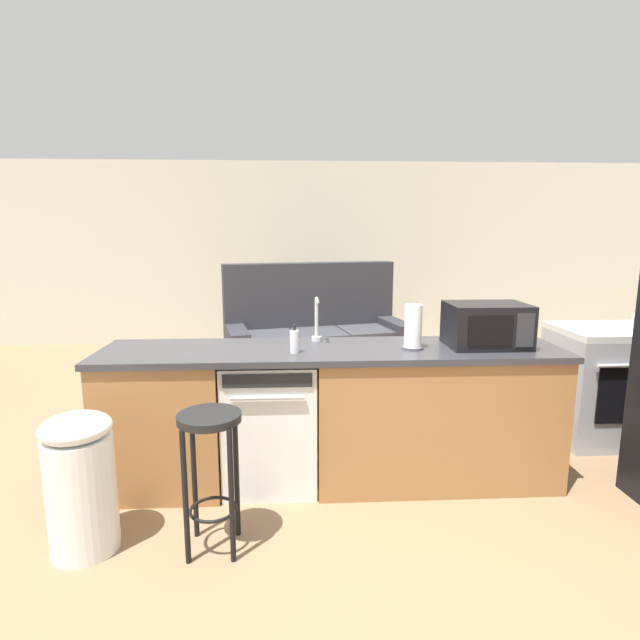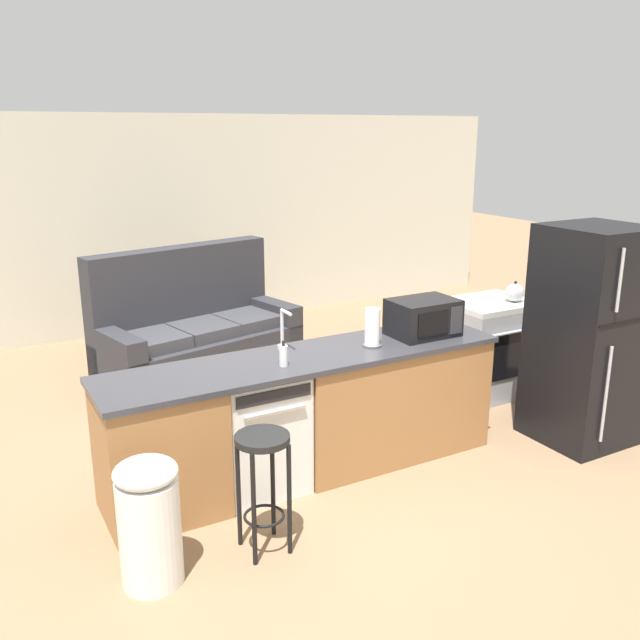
{
  "view_description": "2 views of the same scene",
  "coord_description": "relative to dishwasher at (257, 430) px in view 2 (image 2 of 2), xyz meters",
  "views": [
    {
      "loc": [
        -0.1,
        -3.09,
        1.64
      ],
      "look_at": [
        0.09,
        0.26,
        1.04
      ],
      "focal_mm": 28.0,
      "sensor_mm": 36.0,
      "label": 1
    },
    {
      "loc": [
        -1.95,
        -3.95,
        2.43
      ],
      "look_at": [
        0.43,
        0.33,
        1.04
      ],
      "focal_mm": 38.0,
      "sensor_mm": 36.0,
      "label": 2
    }
  ],
  "objects": [
    {
      "name": "paper_towel_roll",
      "position": [
        0.91,
        -0.04,
        0.62
      ],
      "size": [
        0.14,
        0.14,
        0.28
      ],
      "color": "#4C4C51",
      "rests_on": "kitchen_counter"
    },
    {
      "name": "trash_bin",
      "position": [
        -0.94,
        -0.68,
        -0.04
      ],
      "size": [
        0.35,
        0.35,
        0.74
      ],
      "color": "white",
      "rests_on": "ground_plane"
    },
    {
      "name": "refrigerator",
      "position": [
        2.6,
        -0.55,
        0.44
      ],
      "size": [
        0.72,
        0.73,
        1.73
      ],
      "color": "black",
      "rests_on": "ground_plane"
    },
    {
      "name": "sink_faucet",
      "position": [
        0.31,
        0.2,
        0.61
      ],
      "size": [
        0.07,
        0.18,
        0.3
      ],
      "color": "silver",
      "rests_on": "kitchen_counter"
    },
    {
      "name": "soap_bottle",
      "position": [
        0.16,
        -0.11,
        0.55
      ],
      "size": [
        0.06,
        0.06,
        0.18
      ],
      "color": "silver",
      "rests_on": "kitchen_counter"
    },
    {
      "name": "microwave",
      "position": [
        1.4,
        -0.0,
        0.62
      ],
      "size": [
        0.5,
        0.37,
        0.28
      ],
      "color": "black",
      "rests_on": "kitchen_counter"
    },
    {
      "name": "kettle",
      "position": [
        2.77,
        0.42,
        0.56
      ],
      "size": [
        0.21,
        0.17,
        0.19
      ],
      "color": "#B2B2B7",
      "rests_on": "stove_range"
    },
    {
      "name": "dishwasher",
      "position": [
        0.0,
        0.0,
        0.0
      ],
      "size": [
        0.58,
        0.61,
        0.84
      ],
      "color": "silver",
      "rests_on": "ground_plane"
    },
    {
      "name": "kitchen_counter",
      "position": [
        0.49,
        0.0,
        -0.0
      ],
      "size": [
        2.94,
        0.66,
        0.9
      ],
      "color": "#9E6B3D",
      "rests_on": "ground_plane"
    },
    {
      "name": "wall_back",
      "position": [
        0.55,
        4.2,
        0.88
      ],
      "size": [
        10.0,
        0.06,
        2.6
      ],
      "color": "beige",
      "rests_on": "ground_plane"
    },
    {
      "name": "couch",
      "position": [
        0.39,
        2.48,
        -0.03
      ],
      "size": [
        2.15,
        1.31,
        1.27
      ],
      "color": "#2D2D33",
      "rests_on": "ground_plane"
    },
    {
      "name": "bar_stool",
      "position": [
        -0.27,
        -0.7,
        0.11
      ],
      "size": [
        0.32,
        0.32,
        0.74
      ],
      "color": "black",
      "rests_on": "ground_plane"
    },
    {
      "name": "stove_range",
      "position": [
        2.6,
        0.55,
        0.03
      ],
      "size": [
        0.76,
        0.68,
        0.9
      ],
      "color": "#A8AAB2",
      "rests_on": "ground_plane"
    },
    {
      "name": "ground_plane",
      "position": [
        0.25,
        0.0,
        -0.42
      ],
      "size": [
        24.0,
        24.0,
        0.0
      ],
      "primitive_type": "plane",
      "color": "#896B4C"
    }
  ]
}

